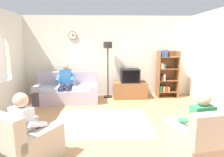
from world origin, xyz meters
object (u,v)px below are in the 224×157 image
couch (67,92)px  bookshelf (166,74)px  person_in_right_armchair (198,122)px  armchair_near_window (25,145)px  person_in_left_armchair (28,124)px  tv_stand (130,90)px  person_on_couch (65,80)px  armchair_near_bookshelf (200,143)px  tv (130,75)px  floor_lamp (108,54)px

couch → bookshelf: bookshelf is taller
couch → person_in_right_armchair: (2.64, -3.11, 0.29)m
armchair_near_window → person_in_left_armchair: bearing=59.2°
tv_stand → person_on_couch: bearing=-167.9°
tv_stand → armchair_near_bookshelf: armchair_near_bookshelf is taller
couch → bookshelf: 3.29m
armchair_near_window → person_in_left_armchair: 0.33m
tv → floor_lamp: floor_lamp is taller
tv → person_in_right_armchair: (0.63, -3.41, -0.16)m
couch → tv_stand: 2.04m
armchair_near_window → person_on_couch: 3.08m
tv_stand → armchair_near_window: size_ratio=0.94×
tv_stand → person_in_right_armchair: person_in_right_armchair is taller
person_in_right_armchair → tv: bearing=100.5°
armchair_near_bookshelf → person_in_right_armchair: person_in_right_armchair is taller
bookshelf → armchair_near_window: size_ratio=1.36×
bookshelf → floor_lamp: floor_lamp is taller
person_in_left_armchair → person_on_couch: bearing=89.8°
bookshelf → person_in_left_armchair: 4.77m
armchair_near_bookshelf → couch: bearing=129.7°
couch → armchair_near_bookshelf: (2.66, -3.20, -0.02)m
tv → person_on_couch: (-2.02, -0.41, -0.06)m
person_in_left_armchair → armchair_near_window: bearing=-120.8°
armchair_near_bookshelf → person_on_couch: 4.11m
tv_stand → tv: bearing=-90.0°
tv → floor_lamp: (-0.72, 0.12, 0.69)m
armchair_near_bookshelf → person_in_right_armchair: bearing=100.4°
floor_lamp → person_in_right_armchair: (1.35, -3.53, -0.85)m
couch → tv: size_ratio=3.23×
person_in_left_armchair → person_in_right_armchair: bearing=-0.5°
armchair_near_bookshelf → person_in_right_armchair: (-0.02, 0.09, 0.32)m
tv_stand → tv: size_ratio=1.83×
bookshelf → person_in_right_armchair: (-0.59, -3.51, -0.19)m
tv_stand → bookshelf: size_ratio=0.69×
armchair_near_bookshelf → floor_lamp: bearing=110.7°
armchair_near_bookshelf → tv_stand: bearing=100.4°
tv → person_in_left_armchair: bearing=-121.0°
floor_lamp → armchair_near_bookshelf: bearing=-69.3°
floor_lamp → person_in_left_armchair: bearing=-110.5°
person_in_right_armchair → bookshelf: bearing=80.4°
bookshelf → person_on_couch: bearing=-171.2°
armchair_near_window → person_in_right_armchair: size_ratio=1.04×
couch → armchair_near_bookshelf: 4.16m
couch → armchair_near_window: 3.16m
floor_lamp → person_on_couch: 1.60m
person_in_right_armchair → armchair_near_window: bearing=-178.9°
armchair_near_bookshelf → bookshelf: bearing=80.9°
tv_stand → floor_lamp: bearing=172.2°
armchair_near_window → bookshelf: bearing=47.1°
tv_stand → floor_lamp: 1.39m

